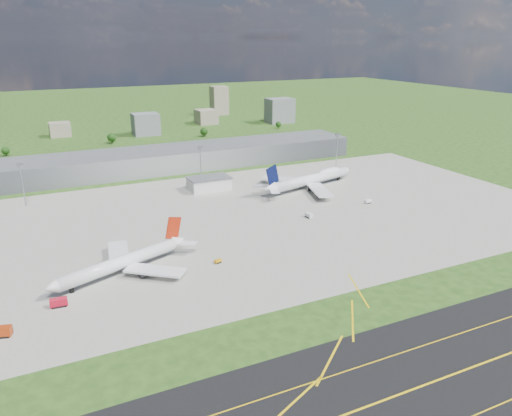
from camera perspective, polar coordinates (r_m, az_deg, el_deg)
name	(u,v)px	position (r m, az deg, el deg)	size (l,w,h in m)	color
ground	(172,174)	(372.28, -9.53, 3.91)	(1400.00, 1400.00, 0.00)	#244816
taxiway	(431,383)	(161.25, 19.34, -18.34)	(1400.00, 60.00, 0.06)	black
apron	(247,218)	(276.59, -1.04, -1.12)	(360.00, 190.00, 0.08)	gray
terminal	(166,159)	(384.50, -10.23, 5.50)	(300.00, 42.00, 15.00)	gray
ops_building	(209,184)	(328.25, -5.40, 2.78)	(26.00, 16.00, 8.00)	silver
mast_west	(21,177)	(320.93, -25.23, 3.19)	(3.50, 2.00, 25.90)	gray
mast_center	(200,159)	(338.47, -6.37, 5.64)	(3.50, 2.00, 25.90)	gray
mast_east	(337,144)	(387.72, 9.26, 7.21)	(3.50, 2.00, 25.90)	gray
airliner_red_twin	(125,262)	(219.09, -14.77, -5.97)	(64.90, 49.11, 18.60)	white
airliner_blue_quad	(312,179)	(332.85, 6.38, 3.30)	(79.57, 61.32, 21.06)	white
crash_tender	(59,303)	(201.84, -21.61, -10.04)	(6.43, 3.25, 3.26)	#AE0C21
tug_yellow	(218,261)	(222.71, -4.37, -6.10)	(3.42, 2.42, 1.59)	#EFA20E
van_white_near	(309,216)	(277.62, 6.07, -0.87)	(2.60, 5.17, 2.56)	silver
van_white_far	(368,202)	(307.61, 12.67, 0.72)	(4.50, 2.57, 2.25)	white
bldg_cw	(60,129)	(544.95, -21.50, 8.36)	(20.00, 18.00, 14.00)	gray
bldg_c	(146,124)	(526.69, -12.50, 9.33)	(26.00, 20.00, 22.00)	slate
bldg_ce	(206,117)	(587.58, -5.71, 10.34)	(22.00, 24.00, 16.00)	gray
bldg_e	(280,111)	(591.92, 2.72, 11.06)	(30.00, 22.00, 28.00)	slate
bldg_tall_e	(219,100)	(655.90, -4.24, 12.16)	(20.00, 18.00, 36.00)	gray
tree_w	(6,151)	(470.37, -26.71, 5.89)	(6.75, 6.75, 8.25)	#382314
tree_c	(112,138)	(490.92, -16.19, 7.74)	(8.10, 8.10, 9.90)	#382314
tree_e	(204,131)	(508.32, -5.97, 8.71)	(7.65, 7.65, 9.35)	#382314
tree_far_e	(278,124)	(553.49, 2.59, 9.52)	(6.30, 6.30, 7.70)	#382314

